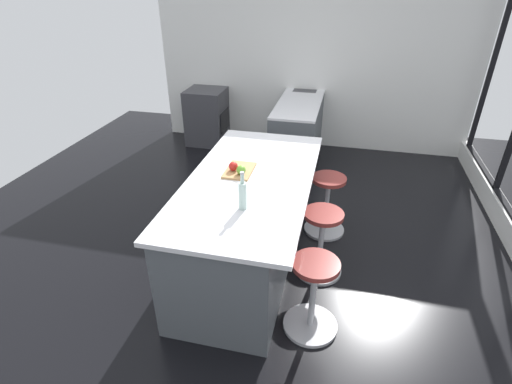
# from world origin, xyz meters

# --- Properties ---
(ground_plane) EXTENTS (7.61, 7.61, 0.00)m
(ground_plane) POSITION_xyz_m (0.00, 0.00, 0.00)
(ground_plane) COLOR black
(interior_partition_left) EXTENTS (0.12, 4.84, 2.86)m
(interior_partition_left) POSITION_xyz_m (-2.93, 0.00, 1.43)
(interior_partition_left) COLOR silver
(interior_partition_left) RESTS_ON ground_plane
(sink_cabinet) EXTENTS (2.42, 0.60, 1.20)m
(sink_cabinet) POSITION_xyz_m (-2.58, -0.07, 0.46)
(sink_cabinet) COLOR #4C5156
(sink_cabinet) RESTS_ON ground_plane
(oven_range) EXTENTS (0.60, 0.61, 0.89)m
(oven_range) POSITION_xyz_m (-2.58, -1.63, 0.44)
(oven_range) COLOR #38383D
(oven_range) RESTS_ON ground_plane
(kitchen_island) EXTENTS (2.20, 1.07, 0.94)m
(kitchen_island) POSITION_xyz_m (0.29, -0.23, 0.47)
(kitchen_island) COLOR #4C5156
(kitchen_island) RESTS_ON ground_plane
(stool_by_window) EXTENTS (0.44, 0.44, 0.67)m
(stool_by_window) POSITION_xyz_m (-0.40, 0.49, 0.31)
(stool_by_window) COLOR #B7B7BC
(stool_by_window) RESTS_ON ground_plane
(stool_middle) EXTENTS (0.44, 0.44, 0.67)m
(stool_middle) POSITION_xyz_m (0.29, 0.49, 0.31)
(stool_middle) COLOR #B7B7BC
(stool_middle) RESTS_ON ground_plane
(stool_near_camera) EXTENTS (0.44, 0.44, 0.67)m
(stool_near_camera) POSITION_xyz_m (0.99, 0.49, 0.31)
(stool_near_camera) COLOR #B7B7BC
(stool_near_camera) RESTS_ON ground_plane
(cutting_board) EXTENTS (0.36, 0.24, 0.02)m
(cutting_board) POSITION_xyz_m (0.20, -0.31, 0.95)
(cutting_board) COLOR tan
(cutting_board) RESTS_ON kitchen_island
(apple_red) EXTENTS (0.08, 0.08, 0.08)m
(apple_red) POSITION_xyz_m (0.23, -0.35, 1.00)
(apple_red) COLOR red
(apple_red) RESTS_ON cutting_board
(apple_green) EXTENTS (0.08, 0.08, 0.08)m
(apple_green) POSITION_xyz_m (0.29, -0.26, 1.00)
(apple_green) COLOR #609E2D
(apple_green) RESTS_ON cutting_board
(water_bottle) EXTENTS (0.06, 0.06, 0.31)m
(water_bottle) POSITION_xyz_m (0.81, -0.11, 1.06)
(water_bottle) COLOR silver
(water_bottle) RESTS_ON kitchen_island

